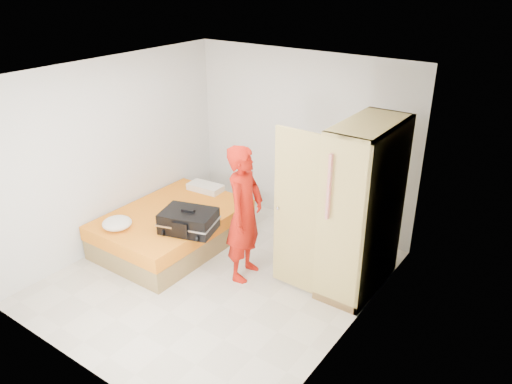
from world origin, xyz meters
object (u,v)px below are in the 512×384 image
Objects in this scene: person at (245,214)px; suitcase at (189,221)px; bed at (173,228)px; round_cushion at (117,223)px; wardrobe at (357,213)px.

suitcase is (-0.75, -0.21, -0.24)m from person.
round_cushion reaches higher than bed.
suitcase is (-1.96, -0.81, -0.36)m from wardrobe.
person is at bearing 24.52° from round_cushion.
wardrobe reaches higher than round_cushion.
suitcase reaches higher than round_cushion.
round_cushion is at bearing -154.59° from wardrobe.
bed is 1.44m from person.
person is at bearing -1.35° from suitcase.
person is 2.16× the size of suitcase.
bed is at bearing 78.22° from person.
bed is 1.15× the size of person.
bed is at bearing -166.94° from wardrobe.
wardrobe is at bearing 13.06° from bed.
wardrobe reaches higher than person.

